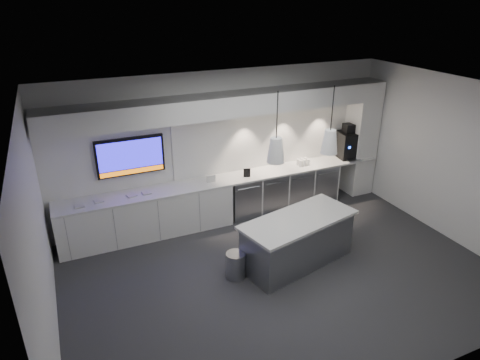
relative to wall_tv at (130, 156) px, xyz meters
name	(u,v)px	position (x,y,z in m)	size (l,w,h in m)	color
floor	(282,274)	(1.90, -2.45, -1.56)	(7.00, 7.00, 0.00)	#323235
ceiling	(291,97)	(1.90, -2.45, 1.44)	(7.00, 7.00, 0.00)	black
wall_back	(225,145)	(1.90, 0.05, -0.06)	(7.00, 7.00, 0.00)	white
wall_front	(404,288)	(1.90, -4.95, -0.06)	(7.00, 7.00, 0.00)	white
wall_left	(38,243)	(-1.60, -2.45, -0.06)	(7.00, 7.00, 0.00)	white
wall_right	(452,160)	(5.40, -2.45, -0.06)	(7.00, 7.00, 0.00)	white
back_counter	(231,179)	(1.90, -0.27, -0.68)	(6.80, 0.65, 0.04)	silver
left_base_cabinets	(147,215)	(0.15, -0.27, -1.13)	(3.30, 0.63, 0.86)	white
fridge_unit_a	(242,197)	(2.15, -0.27, -1.13)	(0.60, 0.61, 0.85)	#909398
fridge_unit_b	(269,191)	(2.78, -0.27, -1.13)	(0.60, 0.61, 0.85)	#909398
fridge_unit_c	(295,186)	(3.41, -0.27, -1.13)	(0.60, 0.61, 0.85)	#909398
fridge_unit_d	(319,182)	(4.04, -0.27, -1.13)	(0.60, 0.61, 0.85)	#909398
backsplash	(277,135)	(3.10, 0.03, -0.01)	(4.60, 0.03, 1.30)	white
soffit	(230,104)	(1.90, -0.25, 0.84)	(6.90, 0.60, 0.40)	white
column	(361,138)	(5.10, -0.25, -0.26)	(0.55, 0.55, 2.60)	white
wall_tv	(130,156)	(0.00, 0.00, 0.00)	(1.25, 0.07, 0.72)	black
island	(297,240)	(2.30, -2.23, -1.12)	(2.19, 1.32, 0.86)	#909398
bin	(236,265)	(1.16, -2.19, -1.33)	(0.32, 0.32, 0.45)	#909398
coffee_machine	(348,144)	(4.75, -0.25, -0.34)	(0.48, 0.64, 0.78)	black
sign_black	(247,173)	(2.21, -0.36, -0.57)	(0.14, 0.02, 0.18)	black
sign_white	(211,179)	(1.45, -0.31, -0.59)	(0.18, 0.02, 0.14)	silver
cup_cluster	(303,162)	(3.58, -0.28, -0.59)	(0.26, 0.17, 0.14)	white
tray_a	(79,206)	(-1.02, -0.36, -0.65)	(0.16, 0.16, 0.03)	#BEBEBE
tray_b	(99,201)	(-0.69, -0.29, -0.65)	(0.16, 0.16, 0.03)	#BEBEBE
tray_c	(132,195)	(-0.10, -0.31, -0.65)	(0.16, 0.16, 0.03)	#BEBEBE
tray_d	(147,193)	(0.17, -0.31, -0.65)	(0.16, 0.16, 0.03)	#BEBEBE
pendant_left	(276,150)	(1.82, -2.23, 0.59)	(0.27, 0.27, 1.09)	white
pendant_right	(330,141)	(2.79, -2.23, 0.59)	(0.27, 0.27, 1.09)	white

